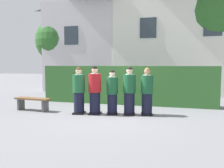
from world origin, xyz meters
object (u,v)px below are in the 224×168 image
(student_front_row_2, at_px, (112,93))
(student_in_red_blazer, at_px, (95,91))
(student_front_row_0, at_px, (79,92))
(student_front_row_3, at_px, (129,92))
(wooden_bench, at_px, (33,101))
(student_front_row_4, at_px, (147,93))

(student_front_row_2, bearing_deg, student_in_red_blazer, -165.34)
(student_front_row_0, distance_m, student_in_red_blazer, 0.57)
(student_in_red_blazer, height_order, student_front_row_3, student_in_red_blazer)
(student_front_row_3, xyz_separation_m, wooden_bench, (-3.60, -0.31, -0.43))
(student_front_row_2, relative_size, student_front_row_4, 0.95)
(student_in_red_blazer, xyz_separation_m, student_front_row_4, (1.75, 0.36, -0.03))
(student_front_row_2, bearing_deg, wooden_bench, -176.03)
(student_in_red_blazer, xyz_separation_m, student_front_row_3, (1.16, 0.25, -0.01))
(student_front_row_4, distance_m, wooden_bench, 4.22)
(wooden_bench, bearing_deg, student_front_row_4, 5.76)
(wooden_bench, bearing_deg, student_front_row_0, -0.57)
(student_front_row_2, xyz_separation_m, student_front_row_3, (0.58, 0.10, 0.05))
(student_front_row_4, height_order, wooden_bench, student_front_row_4)
(student_front_row_3, xyz_separation_m, student_front_row_4, (0.59, 0.11, -0.02))
(student_front_row_2, bearing_deg, student_front_row_0, -168.73)
(student_in_red_blazer, bearing_deg, student_front_row_3, 12.15)
(student_front_row_4, bearing_deg, student_front_row_3, -168.95)
(student_front_row_0, relative_size, student_front_row_3, 0.99)
(student_front_row_3, bearing_deg, wooden_bench, -175.12)
(student_front_row_4, bearing_deg, wooden_bench, -174.24)
(student_front_row_2, relative_size, wooden_bench, 1.08)
(student_front_row_0, distance_m, student_front_row_2, 1.17)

